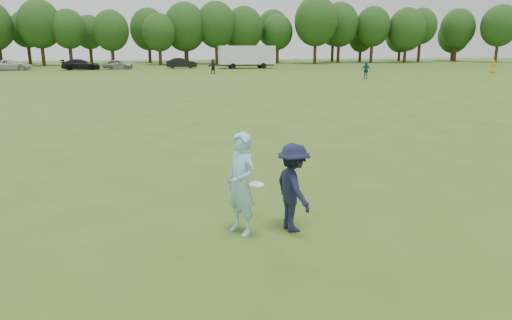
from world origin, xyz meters
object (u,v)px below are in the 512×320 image
object	(u,v)px
thrower	(241,184)
car_e	(118,64)
car_d	(81,65)
car_c	(11,65)
cargo_trailer	(247,56)
player_far_b	(366,70)
field_cone	(326,73)
player_far_d	(213,66)
defender	(293,188)
player_far_c	(493,67)
car_f	(181,63)

from	to	relation	value
thrower	car_e	bearing A→B (deg)	155.26
thrower	car_d	world-z (taller)	thrower
car_c	cargo_trailer	bearing A→B (deg)	-97.77
player_far_b	field_cone	bearing A→B (deg)	149.52
car_c	cargo_trailer	world-z (taller)	cargo_trailer
player_far_d	car_c	size ratio (longest dim) A/B	0.34
defender	player_far_c	world-z (taller)	defender
thrower	car_d	bearing A→B (deg)	159.90
field_cone	defender	bearing A→B (deg)	-111.08
player_far_c	car_c	bearing A→B (deg)	17.27
thrower	car_e	xyz separation A→B (m)	(-6.89, 59.73, -0.24)
car_c	field_cone	distance (m)	41.77
cargo_trailer	player_far_d	bearing A→B (deg)	-117.36
defender	player_far_b	distance (m)	39.77
player_far_c	car_c	distance (m)	61.53
field_cone	car_e	bearing A→B (deg)	144.62
thrower	car_f	bearing A→B (deg)	146.89
car_c	cargo_trailer	distance (m)	31.86
car_e	cargo_trailer	size ratio (longest dim) A/B	0.44
player_far_c	field_cone	world-z (taller)	player_far_c
car_d	defender	bearing A→B (deg)	-168.06
thrower	car_e	size ratio (longest dim) A/B	0.46
defender	player_far_d	size ratio (longest dim) A/B	0.94
player_far_b	car_c	xyz separation A→B (m)	(-39.54, 24.36, -0.14)
defender	cargo_trailer	size ratio (longest dim) A/B	0.18
player_far_b	car_c	world-z (taller)	player_far_b
thrower	car_d	xyz separation A→B (m)	(-11.68, 58.88, -0.20)
thrower	car_d	distance (m)	60.03
defender	cargo_trailer	bearing A→B (deg)	-19.24
defender	field_cone	bearing A→B (deg)	-30.45
car_e	field_cone	xyz separation A→B (m)	(24.24, -17.22, -0.53)
field_cone	cargo_trailer	bearing A→B (deg)	110.96
thrower	player_far_c	distance (m)	55.98
car_d	car_e	size ratio (longest dim) A/B	1.24
player_far_b	player_far_c	size ratio (longest dim) A/B	1.08
car_c	cargo_trailer	xyz separation A→B (m)	(31.82, -1.11, 1.07)
car_e	car_c	bearing A→B (deg)	93.48
player_far_b	car_c	size ratio (longest dim) A/B	0.33
car_c	field_cone	bearing A→B (deg)	-120.22
cargo_trailer	car_f	bearing A→B (deg)	165.44
player_far_d	car_c	world-z (taller)	player_far_d
defender	player_far_d	distance (m)	46.78
player_far_c	defender	bearing A→B (deg)	82.97
player_far_c	car_f	world-z (taller)	player_far_c
field_cone	car_c	bearing A→B (deg)	155.56
car_d	car_f	xyz separation A→B (m)	(13.59, 2.21, 0.01)
car_d	player_far_b	bearing A→B (deg)	-127.65
player_far_b	field_cone	size ratio (longest dim) A/B	5.66
car_e	car_f	distance (m)	8.90
player_far_d	field_cone	world-z (taller)	player_far_d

